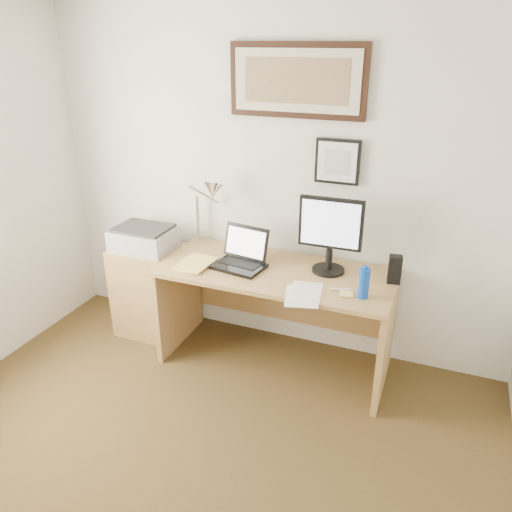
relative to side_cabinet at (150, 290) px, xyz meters
The scene contains 17 objects.
wall_back 1.32m from the side_cabinet, 19.18° to the left, with size 3.50×0.02×2.50m, color silver.
side_cabinet is the anchor object (origin of this frame).
water_bottle 1.77m from the side_cabinet, ahead, with size 0.07×0.07×0.19m, color #0E42B6.
bottle_cap 1.80m from the side_cabinet, ahead, with size 0.03×0.03×0.02m, color #0E42B6.
speaker 1.90m from the side_cabinet, ahead, with size 0.08×0.07×0.19m, color black.
paper_sheet_a 1.44m from the side_cabinet, 14.23° to the right, with size 0.20×0.29×0.00m, color white.
paper_sheet_b 1.43m from the side_cabinet, 11.65° to the right, with size 0.19×0.28×0.00m, color white.
sticky_pad 1.66m from the side_cabinet, ahead, with size 0.08×0.08×0.01m, color #E4D06C.
marker_pen 1.61m from the side_cabinet, ahead, with size 0.02×0.02×0.14m, color white.
book 0.60m from the side_cabinet, 22.31° to the right, with size 0.21×0.29×0.02m, color #EED270.
desk 1.08m from the side_cabinet, ahead, with size 1.60×0.70×0.75m.
laptop 0.93m from the side_cabinet, ahead, with size 0.37×0.34×0.26m.
lcd_monitor 1.56m from the side_cabinet, ahead, with size 0.42×0.22×0.52m.
printer 0.45m from the side_cabinet, 84.00° to the right, with size 0.44×0.34×0.18m.
desk_lamp 0.98m from the side_cabinet, 14.38° to the left, with size 0.29×0.27×0.53m.
picture_large 1.93m from the side_cabinet, 15.25° to the left, with size 0.92×0.04×0.47m.
picture_small 1.77m from the side_cabinet, 12.05° to the left, with size 0.30×0.03×0.30m.
Camera 1 is at (1.16, -1.27, 2.21)m, focal length 35.00 mm.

